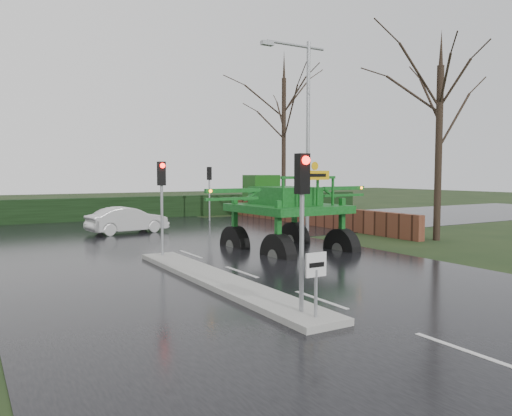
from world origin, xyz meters
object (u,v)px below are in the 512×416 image
crop_sprayer (275,201)px  white_sedan (128,233)px  street_light_right (303,118)px  keep_left_sign (316,274)px  traffic_signal_near (302,198)px  traffic_signal_mid (162,188)px  traffic_signal_far (209,181)px

crop_sprayer → white_sedan: size_ratio=1.93×
white_sedan → crop_sprayer: bearing=-173.8°
crop_sprayer → street_light_right: bearing=44.5°
keep_left_sign → traffic_signal_near: (0.00, 0.49, 1.53)m
white_sedan → traffic_signal_near: bearing=167.2°
keep_left_sign → white_sedan: size_ratio=0.33×
street_light_right → crop_sprayer: size_ratio=1.26×
traffic_signal_mid → traffic_signal_far: (7.80, 12.52, 0.00)m
traffic_signal_mid → street_light_right: bearing=25.4°
traffic_signal_near → white_sedan: size_ratio=0.86×
traffic_signal_near → street_light_right: (9.49, 13.01, 3.40)m
traffic_signal_far → street_light_right: 8.86m
keep_left_sign → street_light_right: size_ratio=0.14×
traffic_signal_far → crop_sprayer: size_ratio=0.45×
street_light_right → white_sedan: 10.96m
keep_left_sign → crop_sprayer: size_ratio=0.17×
crop_sprayer → traffic_signal_mid: bearing=157.0°
keep_left_sign → crop_sprayer: bearing=62.8°
traffic_signal_far → white_sedan: 8.16m
traffic_signal_far → white_sedan: bearing=31.6°
traffic_signal_near → white_sedan: (1.21, 16.96, -2.59)m
crop_sprayer → white_sedan: crop_sprayer is taller
traffic_signal_mid → traffic_signal_far: same height
street_light_right → traffic_signal_far: bearing=101.9°
street_light_right → crop_sprayer: 9.09m
traffic_signal_near → traffic_signal_mid: size_ratio=1.00×
traffic_signal_far → crop_sprayer: (-3.94, -13.98, -0.50)m
traffic_signal_mid → traffic_signal_far: bearing=58.1°
traffic_signal_mid → white_sedan: traffic_signal_mid is taller
traffic_signal_mid → street_light_right: size_ratio=0.35×
keep_left_sign → traffic_signal_near: size_ratio=0.38×
traffic_signal_mid → street_light_right: street_light_right is taller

